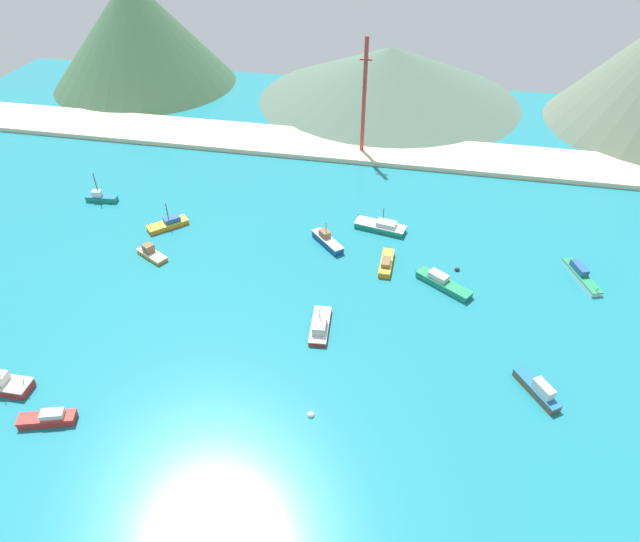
% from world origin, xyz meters
% --- Properties ---
extents(ground, '(260.00, 280.00, 0.50)m').
position_xyz_m(ground, '(0.00, 30.00, -0.25)').
color(ground, teal).
extents(fishing_boat_1, '(7.28, 2.46, 7.07)m').
position_xyz_m(fishing_boat_1, '(-54.57, 79.30, 0.90)').
color(fishing_boat_1, '#198466').
rests_on(fishing_boat_1, ground).
extents(fishing_boat_2, '(11.12, 5.31, 5.41)m').
position_xyz_m(fishing_boat_2, '(9.35, 80.12, 0.86)').
color(fishing_boat_2, '#198466').
rests_on(fishing_boat_2, ground).
extents(fishing_boat_3, '(7.30, 5.49, 2.52)m').
position_xyz_m(fishing_boat_3, '(-34.20, 61.71, 0.80)').
color(fishing_boat_3, orange).
rests_on(fishing_boat_3, ground).
extents(fishing_boat_4, '(6.94, 3.39, 6.92)m').
position_xyz_m(fishing_boat_4, '(-40.86, 26.16, 0.96)').
color(fishing_boat_4, red).
rests_on(fishing_boat_4, ground).
extents(fishing_boat_5, '(8.18, 4.36, 2.15)m').
position_xyz_m(fishing_boat_5, '(-31.41, 21.93, 0.83)').
color(fishing_boat_5, red).
rests_on(fishing_boat_5, ground).
extents(fishing_boat_6, '(5.95, 10.95, 2.19)m').
position_xyz_m(fishing_boat_6, '(48.06, 71.42, 0.78)').
color(fishing_boat_6, silver).
rests_on(fishing_boat_6, ground).
extents(fishing_boat_7, '(10.74, 8.36, 2.35)m').
position_xyz_m(fishing_boat_7, '(22.60, 63.64, 0.85)').
color(fishing_boat_7, '#198466').
rests_on(fishing_boat_7, ground).
extents(fishing_boat_8, '(7.67, 7.81, 4.98)m').
position_xyz_m(fishing_boat_8, '(-0.83, 72.60, 0.95)').
color(fishing_boat_8, '#14478C').
rests_on(fishing_boat_8, ground).
extents(fishing_boat_9, '(3.70, 9.22, 4.80)m').
position_xyz_m(fishing_boat_9, '(2.63, 47.94, 0.91)').
color(fishing_boat_9, red).
rests_on(fishing_boat_9, ground).
extents(fishing_boat_10, '(6.57, 8.19, 2.83)m').
position_xyz_m(fishing_boat_10, '(37.15, 40.86, 1.02)').
color(fishing_boat_10, brown).
rests_on(fishing_boat_10, ground).
extents(fishing_boat_11, '(2.33, 8.30, 2.09)m').
position_xyz_m(fishing_boat_11, '(11.75, 67.69, 0.79)').
color(fishing_boat_11, orange).
rests_on(fishing_boat_11, ground).
extents(fishing_boat_12, '(8.12, 8.01, 5.75)m').
position_xyz_m(fishing_boat_12, '(-35.14, 72.38, 0.79)').
color(fishing_boat_12, orange).
rests_on(fishing_boat_12, ground).
extents(buoy_0, '(0.97, 0.97, 0.97)m').
position_xyz_m(buoy_0, '(25.26, 69.04, 0.17)').
color(buoy_0, '#232328').
rests_on(buoy_0, ground).
extents(buoy_1, '(1.00, 1.00, 1.00)m').
position_xyz_m(buoy_1, '(4.82, 30.35, 0.17)').
color(buoy_1, silver).
rests_on(buoy_1, ground).
extents(beach_strip, '(247.00, 17.07, 1.20)m').
position_xyz_m(beach_strip, '(0.00, 117.00, 0.60)').
color(beach_strip, beige).
rests_on(beach_strip, ground).
extents(hill_west, '(59.57, 59.57, 33.19)m').
position_xyz_m(hill_west, '(-77.93, 152.95, 16.59)').
color(hill_west, '#3D6042').
rests_on(hill_west, ground).
extents(hill_central, '(81.73, 81.73, 16.04)m').
position_xyz_m(hill_central, '(3.24, 154.35, 8.02)').
color(hill_central, '#4C6656').
rests_on(hill_central, ground).
extents(radio_tower, '(2.96, 2.36, 29.56)m').
position_xyz_m(radio_tower, '(0.31, 114.67, 15.07)').
color(radio_tower, '#B7332D').
rests_on(radio_tower, ground).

